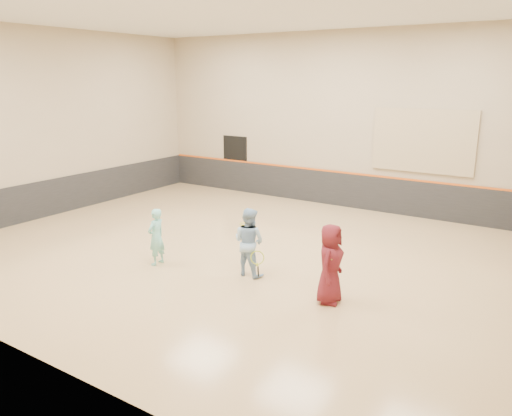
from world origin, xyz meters
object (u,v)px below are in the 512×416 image
Objects in this scene: young_man at (330,264)px; spare_racket at (244,224)px; girl at (156,237)px; instructor at (249,242)px.

young_man is 5.89m from spare_racket.
spare_racket is at bearing 178.78° from girl.
instructor reaches higher than girl.
spare_racket is (-4.57, 3.63, -0.81)m from young_man.
instructor is 2.51× the size of spare_racket.
instructor is 0.97× the size of young_man.
girl is at bearing 19.76° from instructor.
young_man reaches higher than girl.
young_man is at bearing 91.33° from girl.
young_man reaches higher than instructor.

